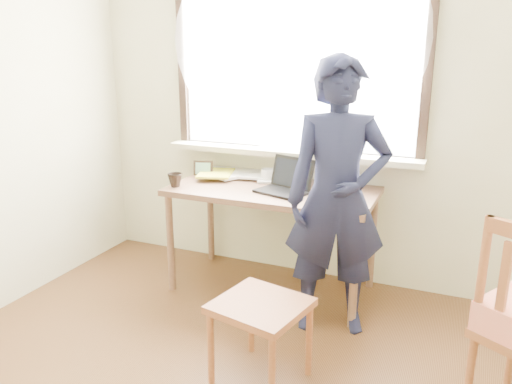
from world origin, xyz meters
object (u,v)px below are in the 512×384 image
at_px(laptop, 286,184).
at_px(work_chair, 261,315).
at_px(desk, 272,199).
at_px(person, 337,199).
at_px(mug_white, 269,175).
at_px(mug_dark, 175,180).

distance_m(laptop, work_chair, 1.04).
xyz_separation_m(desk, person, (0.52, -0.31, 0.15)).
distance_m(laptop, mug_white, 0.29).
bearing_deg(mug_dark, work_chair, -38.68).
relative_size(mug_dark, person, 0.06).
distance_m(work_chair, person, 0.82).
relative_size(desk, work_chair, 2.75).
xyz_separation_m(mug_dark, person, (1.14, -0.09, 0.03)).
xyz_separation_m(laptop, mug_dark, (-0.74, -0.18, -0.01)).
bearing_deg(desk, person, -30.96).
bearing_deg(person, mug_dark, 155.76).
height_order(work_chair, person, person).
distance_m(mug_white, work_chair, 1.28).
height_order(desk, mug_white, mug_white).
distance_m(desk, mug_white, 0.23).
bearing_deg(laptop, work_chair, -77.66).
bearing_deg(laptop, mug_dark, -166.24).
bearing_deg(work_chair, mug_white, 109.81).
distance_m(desk, laptop, 0.17).
bearing_deg(mug_dark, mug_white, 35.79).
bearing_deg(desk, mug_white, 119.56).
height_order(desk, laptop, laptop).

